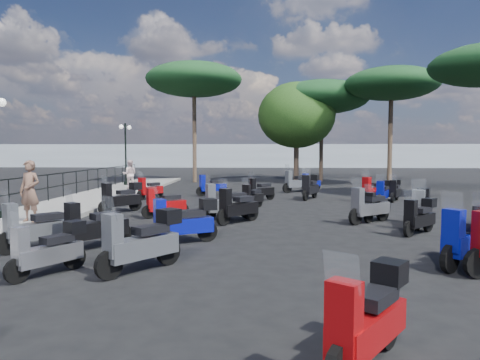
{
  "coord_description": "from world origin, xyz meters",
  "views": [
    {
      "loc": [
        0.82,
        -13.57,
        2.23
      ],
      "look_at": [
        0.18,
        1.16,
        1.2
      ],
      "focal_mm": 32.0,
      "sensor_mm": 36.0,
      "label": 1
    }
  ],
  "objects_px": {
    "scooter_10": "(252,198)",
    "pine_0": "(322,98)",
    "scooter_7": "(183,222)",
    "scooter_20": "(376,208)",
    "scooter_8": "(95,228)",
    "scooter_9": "(164,204)",
    "scooter_3": "(121,198)",
    "pine_1": "(391,84)",
    "scooter_22": "(297,183)",
    "scooter_6": "(48,250)",
    "lamp_post_2": "(126,150)",
    "scooter_15": "(310,187)",
    "pine_2": "(194,80)",
    "scooter_19": "(420,208)",
    "scooter_26": "(369,207)",
    "scooter_12": "(367,321)",
    "scooter_25": "(419,217)",
    "scooter_18": "(469,238)",
    "scooter_2": "(35,229)",
    "scooter_4": "(212,187)",
    "broadleaf_tree": "(297,115)",
    "scooter_28": "(395,191)",
    "scooter_16": "(311,183)",
    "scooter_11": "(260,191)",
    "scooter_21": "(373,190)",
    "scooter_27": "(383,192)",
    "woman": "(30,191)",
    "pedestrian_far": "(130,174)",
    "scooter_1": "(141,242)",
    "scooter_14": "(237,207)",
    "scooter_5": "(150,190)"
  },
  "relations": [
    {
      "from": "scooter_10",
      "to": "pine_0",
      "type": "height_order",
      "value": "pine_0"
    },
    {
      "from": "scooter_7",
      "to": "scooter_20",
      "type": "distance_m",
      "value": 6.54
    },
    {
      "from": "scooter_8",
      "to": "scooter_9",
      "type": "height_order",
      "value": "scooter_8"
    },
    {
      "from": "scooter_3",
      "to": "pine_1",
      "type": "height_order",
      "value": "pine_1"
    },
    {
      "from": "scooter_22",
      "to": "scooter_6",
      "type": "bearing_deg",
      "value": 127.19
    },
    {
      "from": "lamp_post_2",
      "to": "scooter_15",
      "type": "xyz_separation_m",
      "value": [
        10.31,
        -5.88,
        -1.71
      ]
    },
    {
      "from": "scooter_9",
      "to": "pine_2",
      "type": "bearing_deg",
      "value": -25.17
    },
    {
      "from": "scooter_19",
      "to": "scooter_20",
      "type": "distance_m",
      "value": 1.41
    },
    {
      "from": "scooter_3",
      "to": "scooter_26",
      "type": "relative_size",
      "value": 0.98
    },
    {
      "from": "scooter_3",
      "to": "scooter_12",
      "type": "xyz_separation_m",
      "value": [
        6.02,
        -10.67,
        -0.03
      ]
    },
    {
      "from": "scooter_3",
      "to": "scooter_25",
      "type": "height_order",
      "value": "scooter_3"
    },
    {
      "from": "lamp_post_2",
      "to": "scooter_18",
      "type": "xyz_separation_m",
      "value": [
        11.97,
        -17.09,
        -1.69
      ]
    },
    {
      "from": "scooter_2",
      "to": "scooter_15",
      "type": "bearing_deg",
      "value": -84.5
    },
    {
      "from": "scooter_25",
      "to": "scooter_3",
      "type": "bearing_deg",
      "value": 24.46
    },
    {
      "from": "scooter_12",
      "to": "pine_0",
      "type": "distance_m",
      "value": 27.16
    },
    {
      "from": "lamp_post_2",
      "to": "scooter_7",
      "type": "distance_m",
      "value": 16.62
    },
    {
      "from": "scooter_9",
      "to": "scooter_4",
      "type": "bearing_deg",
      "value": -36.9
    },
    {
      "from": "scooter_19",
      "to": "scooter_22",
      "type": "height_order",
      "value": "scooter_22"
    },
    {
      "from": "scooter_15",
      "to": "pine_2",
      "type": "distance_m",
      "value": 13.79
    },
    {
      "from": "broadleaf_tree",
      "to": "scooter_28",
      "type": "bearing_deg",
      "value": -73.6
    },
    {
      "from": "scooter_16",
      "to": "broadleaf_tree",
      "type": "bearing_deg",
      "value": -41.97
    },
    {
      "from": "scooter_18",
      "to": "scooter_11",
      "type": "bearing_deg",
      "value": -18.48
    },
    {
      "from": "scooter_21",
      "to": "scooter_27",
      "type": "relative_size",
      "value": 0.98
    },
    {
      "from": "woman",
      "to": "scooter_20",
      "type": "relative_size",
      "value": 1.5
    },
    {
      "from": "woman",
      "to": "pine_1",
      "type": "bearing_deg",
      "value": 58.48
    },
    {
      "from": "scooter_22",
      "to": "scooter_16",
      "type": "bearing_deg",
      "value": -72.58
    },
    {
      "from": "pedestrian_far",
      "to": "scooter_2",
      "type": "relative_size",
      "value": 1.11
    },
    {
      "from": "scooter_1",
      "to": "scooter_8",
      "type": "height_order",
      "value": "scooter_1"
    },
    {
      "from": "scooter_4",
      "to": "scooter_16",
      "type": "bearing_deg",
      "value": -87.74
    },
    {
      "from": "scooter_20",
      "to": "scooter_28",
      "type": "xyz_separation_m",
      "value": [
        2.24,
        5.31,
        0.04
      ]
    },
    {
      "from": "scooter_16",
      "to": "scooter_27",
      "type": "xyz_separation_m",
      "value": [
        2.36,
        -5.5,
        0.04
      ]
    },
    {
      "from": "scooter_14",
      "to": "scooter_16",
      "type": "bearing_deg",
      "value": -66.6
    },
    {
      "from": "scooter_7",
      "to": "pine_1",
      "type": "bearing_deg",
      "value": -57.74
    },
    {
      "from": "scooter_14",
      "to": "scooter_28",
      "type": "bearing_deg",
      "value": -96.59
    },
    {
      "from": "scooter_21",
      "to": "scooter_8",
      "type": "bearing_deg",
      "value": 96.46
    },
    {
      "from": "scooter_22",
      "to": "broadleaf_tree",
      "type": "distance_m",
      "value": 8.57
    },
    {
      "from": "scooter_6",
      "to": "scooter_21",
      "type": "relative_size",
      "value": 0.96
    },
    {
      "from": "woman",
      "to": "scooter_18",
      "type": "relative_size",
      "value": 1.15
    },
    {
      "from": "scooter_5",
      "to": "pine_1",
      "type": "relative_size",
      "value": 0.2
    },
    {
      "from": "scooter_10",
      "to": "scooter_3",
      "type": "bearing_deg",
      "value": 41.74
    },
    {
      "from": "lamp_post_2",
      "to": "scooter_25",
      "type": "distance_m",
      "value": 18.6
    },
    {
      "from": "scooter_12",
      "to": "scooter_8",
      "type": "bearing_deg",
      "value": -9.27
    },
    {
      "from": "scooter_7",
      "to": "scooter_20",
      "type": "bearing_deg",
      "value": -84.86
    },
    {
      "from": "scooter_6",
      "to": "scooter_7",
      "type": "bearing_deg",
      "value": -93.48
    },
    {
      "from": "scooter_4",
      "to": "pine_1",
      "type": "distance_m",
      "value": 13.77
    },
    {
      "from": "woman",
      "to": "scooter_2",
      "type": "distance_m",
      "value": 3.43
    },
    {
      "from": "scooter_9",
      "to": "scooter_19",
      "type": "xyz_separation_m",
      "value": [
        7.81,
        -1.36,
        0.1
      ]
    },
    {
      "from": "scooter_14",
      "to": "scooter_12",
      "type": "bearing_deg",
      "value": 143.14
    },
    {
      "from": "scooter_28",
      "to": "pine_1",
      "type": "distance_m",
      "value": 10.57
    },
    {
      "from": "woman",
      "to": "scooter_9",
      "type": "bearing_deg",
      "value": 39.67
    }
  ]
}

